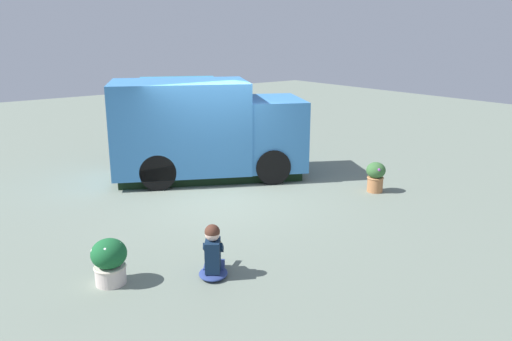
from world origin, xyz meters
name	(u,v)px	position (x,y,z in m)	size (l,w,h in m)	color
ground_plane	(221,195)	(0.00, 0.00, 0.00)	(40.00, 40.00, 0.00)	slate
food_truck	(204,132)	(0.53, 1.54, 1.17)	(5.13, 4.21, 2.45)	#3B7FC3
person_customer	(213,255)	(-2.30, -3.25, 0.35)	(0.71, 0.74, 0.85)	navy
planter_flowering_near	(109,261)	(-3.64, -2.53, 0.37)	(0.52, 0.52, 0.70)	beige
planter_flowering_far	(376,176)	(2.99, -1.96, 0.39)	(0.44, 0.44, 0.71)	#B27346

